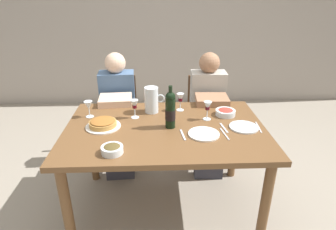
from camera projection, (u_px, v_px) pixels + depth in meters
ground_plane at (166, 206)px, 2.46m from camera, size 8.00×8.00×0.00m
back_wall at (159, 11)px, 4.16m from camera, size 8.00×0.10×2.80m
dining_table at (165, 138)px, 2.18m from camera, size 1.50×1.00×0.76m
wine_bottle at (170, 110)px, 2.10m from camera, size 0.08×0.08×0.32m
water_pitcher at (152, 101)px, 2.37m from camera, size 0.17×0.11×0.22m
baked_tart at (103, 124)px, 2.14m from camera, size 0.26×0.26×0.06m
salad_bowl at (225, 112)px, 2.34m from camera, size 0.16×0.16×0.05m
olive_bowl at (112, 149)px, 1.80m from camera, size 0.14×0.14×0.06m
wine_glass_left_diner at (134, 105)px, 2.26m from camera, size 0.06×0.06×0.15m
wine_glass_right_diner at (180, 98)px, 2.40m from camera, size 0.06×0.06×0.15m
wine_glass_centre at (208, 107)px, 2.23m from camera, size 0.06×0.06×0.15m
wine_glass_spare at (89, 106)px, 2.28m from camera, size 0.07×0.07×0.13m
dinner_plate_left_setting at (204, 134)px, 2.03m from camera, size 0.22×0.22×0.01m
dinner_plate_right_setting at (244, 127)px, 2.13m from camera, size 0.22×0.22×0.01m
fork_left_setting at (183, 135)px, 2.03m from camera, size 0.03×0.16×0.00m
knife_left_setting at (225, 134)px, 2.04m from camera, size 0.03×0.18×0.00m
knife_right_setting at (259, 127)px, 2.14m from camera, size 0.03×0.18×0.00m
spoon_right_setting at (224, 128)px, 2.13m from camera, size 0.03×0.16×0.00m
chair_left at (120, 112)px, 3.06m from camera, size 0.43×0.43×0.87m
diner_left at (118, 111)px, 2.80m from camera, size 0.35×0.52×1.16m
chair_right at (205, 112)px, 3.07m from camera, size 0.42×0.42×0.87m
diner_right at (208, 110)px, 2.80m from camera, size 0.35×0.51×1.16m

